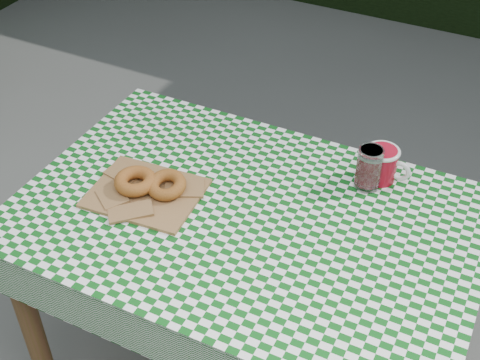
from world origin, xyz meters
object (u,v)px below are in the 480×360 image
coffee_mug (381,164)px  drinking_glass (369,168)px  table (246,310)px  paper_bag (146,192)px

coffee_mug → drinking_glass: 0.05m
table → coffee_mug: bearing=48.4°
table → drinking_glass: (0.24, 0.25, 0.44)m
paper_bag → coffee_mug: coffee_mug is taller
table → coffee_mug: (0.26, 0.30, 0.43)m
paper_bag → drinking_glass: bearing=30.2°
table → drinking_glass: size_ratio=9.54×
drinking_glass → table: bearing=-133.7°
table → paper_bag: 0.48m
paper_bag → drinking_glass: 0.60m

